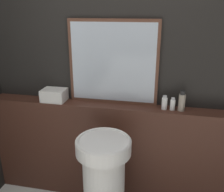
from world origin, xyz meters
name	(u,v)px	position (x,y,z in m)	size (l,w,h in m)	color
wall_back	(117,65)	(0.00, 1.45, 1.25)	(8.00, 0.06, 2.50)	black
vanity_counter	(114,153)	(0.00, 1.34, 0.46)	(2.25, 0.17, 0.93)	#422319
pedestal_sink	(104,182)	(0.00, 0.95, 0.44)	(0.41, 0.41, 0.81)	white
mirror	(113,63)	(-0.02, 1.40, 1.28)	(0.75, 0.03, 0.70)	#563323
towel_stack	(54,95)	(-0.54, 1.34, 0.98)	(0.21, 0.16, 0.11)	silver
shampoo_bottle	(164,103)	(0.42, 1.34, 0.98)	(0.05, 0.05, 0.12)	white
conditioner_bottle	(173,104)	(0.48, 1.34, 0.97)	(0.04, 0.04, 0.10)	white
lotion_bottle	(182,102)	(0.55, 1.34, 1.00)	(0.05, 0.05, 0.17)	gray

